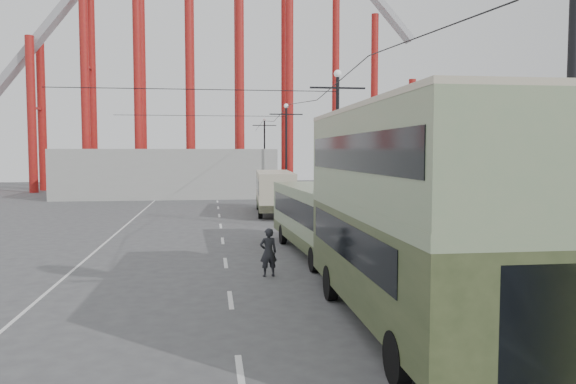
{
  "coord_description": "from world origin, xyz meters",
  "views": [
    {
      "loc": [
        -1.57,
        -13.45,
        4.62
      ],
      "look_at": [
        1.59,
        9.55,
        3.0
      ],
      "focal_mm": 35.0,
      "sensor_mm": 36.0,
      "label": 1
    }
  ],
  "objects": [
    {
      "name": "double_decker_bus",
      "position": [
        3.34,
        0.53,
        3.28
      ],
      "size": [
        2.83,
        10.91,
        5.85
      ],
      "rotation": [
        0.0,
        0.0,
        -0.01
      ],
      "color": "#333E21",
      "rests_on": "ground"
    },
    {
      "name": "fairground_shed",
      "position": [
        -6.0,
        47.0,
        2.5
      ],
      "size": [
        22.0,
        10.0,
        5.0
      ],
      "primitive_type": "cube",
      "color": "#9C9C97",
      "rests_on": "ground"
    },
    {
      "name": "ground",
      "position": [
        0.0,
        0.0,
        0.0
      ],
      "size": [
        160.0,
        160.0,
        0.0
      ],
      "primitive_type": "plane",
      "color": "#474749",
      "rests_on": "ground"
    },
    {
      "name": "pedestrian",
      "position": [
        0.53,
        7.22,
        0.91
      ],
      "size": [
        0.73,
        0.55,
        1.82
      ],
      "primitive_type": "imported",
      "rotation": [
        0.0,
        0.0,
        3.32
      ],
      "color": "black",
      "rests_on": "ground"
    },
    {
      "name": "lamp_post_distant",
      "position": [
        5.6,
        62.0,
        4.68
      ],
      "size": [
        3.2,
        0.44,
        9.32
      ],
      "color": "black",
      "rests_on": "ground"
    },
    {
      "name": "lamp_post_far",
      "position": [
        5.6,
        40.0,
        4.68
      ],
      "size": [
        3.2,
        0.44,
        9.32
      ],
      "color": "black",
      "rests_on": "ground"
    },
    {
      "name": "single_decker_green",
      "position": [
        3.3,
        11.4,
        1.73
      ],
      "size": [
        3.01,
        10.93,
        3.06
      ],
      "rotation": [
        0.0,
        0.0,
        0.05
      ],
      "color": "gray",
      "rests_on": "ground"
    },
    {
      "name": "lamp_post_mid",
      "position": [
        5.6,
        18.0,
        4.68
      ],
      "size": [
        3.2,
        0.44,
        9.32
      ],
      "color": "black",
      "rests_on": "ground"
    },
    {
      "name": "road_markings",
      "position": [
        -0.86,
        19.7,
        0.01
      ],
      "size": [
        12.52,
        120.0,
        0.01
      ],
      "color": "silver",
      "rests_on": "ground"
    },
    {
      "name": "roller_coaster",
      "position": [
        -2.49,
        56.89,
        22.92
      ],
      "size": [
        52.95,
        5.0,
        55.48
      ],
      "color": "maroon",
      "rests_on": "ground"
    },
    {
      "name": "single_decker_cream",
      "position": [
        3.21,
        28.9,
        1.8
      ],
      "size": [
        3.23,
        10.4,
        3.19
      ],
      "rotation": [
        0.0,
        0.0,
        -0.06
      ],
      "color": "#B9B095",
      "rests_on": "ground"
    }
  ]
}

